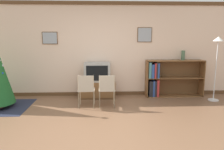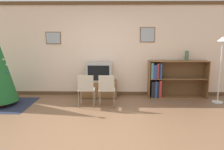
{
  "view_description": "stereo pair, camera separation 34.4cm",
  "coord_description": "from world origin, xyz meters",
  "px_view_note": "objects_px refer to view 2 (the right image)",
  "views": [
    {
      "loc": [
        0.06,
        -3.97,
        1.76
      ],
      "look_at": [
        0.3,
        1.3,
        0.8
      ],
      "focal_mm": 35.0,
      "sensor_mm": 36.0,
      "label": 1
    },
    {
      "loc": [
        0.4,
        -3.97,
        1.76
      ],
      "look_at": [
        0.3,
        1.3,
        0.8
      ],
      "focal_mm": 35.0,
      "sensor_mm": 36.0,
      "label": 2
    }
  ],
  "objects_px": {
    "tv_console": "(99,89)",
    "television": "(99,72)",
    "bookshelf": "(167,79)",
    "folding_chair_right": "(107,89)",
    "folding_chair_left": "(86,89)",
    "vase": "(187,56)",
    "standing_lamp": "(222,52)"
  },
  "relations": [
    {
      "from": "vase",
      "to": "folding_chair_left",
      "type": "bearing_deg",
      "value": -160.4
    },
    {
      "from": "folding_chair_left",
      "to": "vase",
      "type": "relative_size",
      "value": 2.99
    },
    {
      "from": "tv_console",
      "to": "television",
      "type": "relative_size",
      "value": 1.4
    },
    {
      "from": "folding_chair_left",
      "to": "standing_lamp",
      "type": "bearing_deg",
      "value": 7.28
    },
    {
      "from": "folding_chair_right",
      "to": "standing_lamp",
      "type": "relative_size",
      "value": 0.47
    },
    {
      "from": "tv_console",
      "to": "folding_chair_left",
      "type": "height_order",
      "value": "folding_chair_left"
    },
    {
      "from": "folding_chair_left",
      "to": "vase",
      "type": "distance_m",
      "value": 2.98
    },
    {
      "from": "tv_console",
      "to": "folding_chair_right",
      "type": "xyz_separation_m",
      "value": [
        0.25,
        -0.87,
        0.23
      ]
    },
    {
      "from": "folding_chair_left",
      "to": "vase",
      "type": "bearing_deg",
      "value": 19.6
    },
    {
      "from": "vase",
      "to": "standing_lamp",
      "type": "distance_m",
      "value": 0.9
    },
    {
      "from": "television",
      "to": "bookshelf",
      "type": "distance_m",
      "value": 1.96
    },
    {
      "from": "folding_chair_left",
      "to": "bookshelf",
      "type": "xyz_separation_m",
      "value": [
        2.2,
        0.95,
        0.04
      ]
    },
    {
      "from": "television",
      "to": "vase",
      "type": "xyz_separation_m",
      "value": [
        2.47,
        0.1,
        0.45
      ]
    },
    {
      "from": "tv_console",
      "to": "vase",
      "type": "distance_m",
      "value": 2.65
    },
    {
      "from": "folding_chair_right",
      "to": "standing_lamp",
      "type": "distance_m",
      "value": 3.08
    },
    {
      "from": "standing_lamp",
      "to": "vase",
      "type": "bearing_deg",
      "value": 143.5
    },
    {
      "from": "tv_console",
      "to": "folding_chair_right",
      "type": "bearing_deg",
      "value": -73.91
    },
    {
      "from": "tv_console",
      "to": "folding_chair_left",
      "type": "xyz_separation_m",
      "value": [
        -0.25,
        -0.87,
        0.23
      ]
    },
    {
      "from": "tv_console",
      "to": "folding_chair_right",
      "type": "height_order",
      "value": "folding_chair_right"
    },
    {
      "from": "folding_chair_left",
      "to": "vase",
      "type": "xyz_separation_m",
      "value": [
        2.72,
        0.97,
        0.73
      ]
    },
    {
      "from": "tv_console",
      "to": "folding_chair_right",
      "type": "distance_m",
      "value": 0.94
    },
    {
      "from": "folding_chair_left",
      "to": "standing_lamp",
      "type": "xyz_separation_m",
      "value": [
        3.44,
        0.44,
        0.86
      ]
    },
    {
      "from": "television",
      "to": "folding_chair_right",
      "type": "distance_m",
      "value": 0.95
    },
    {
      "from": "bookshelf",
      "to": "vase",
      "type": "height_order",
      "value": "vase"
    },
    {
      "from": "tv_console",
      "to": "standing_lamp",
      "type": "bearing_deg",
      "value": -7.79
    },
    {
      "from": "folding_chair_right",
      "to": "vase",
      "type": "distance_m",
      "value": 2.52
    },
    {
      "from": "bookshelf",
      "to": "television",
      "type": "bearing_deg",
      "value": -177.81
    },
    {
      "from": "vase",
      "to": "standing_lamp",
      "type": "xyz_separation_m",
      "value": [
        0.72,
        -0.53,
        0.13
      ]
    },
    {
      "from": "folding_chair_right",
      "to": "bookshelf",
      "type": "xyz_separation_m",
      "value": [
        1.69,
        0.95,
        0.04
      ]
    },
    {
      "from": "folding_chair_left",
      "to": "television",
      "type": "bearing_deg",
      "value": 73.86
    },
    {
      "from": "television",
      "to": "folding_chair_left",
      "type": "distance_m",
      "value": 0.95
    },
    {
      "from": "television",
      "to": "vase",
      "type": "height_order",
      "value": "vase"
    }
  ]
}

